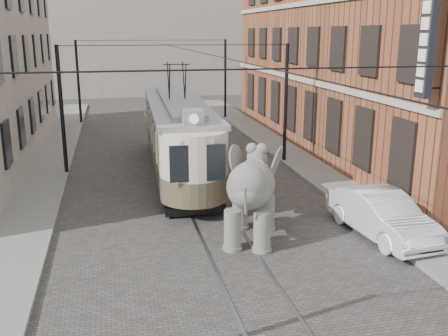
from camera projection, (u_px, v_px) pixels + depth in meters
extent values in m
plane|color=#464341|center=(206.00, 207.00, 19.73)|extent=(120.00, 120.00, 0.00)
cube|color=slate|center=(350.00, 195.00, 20.95)|extent=(2.00, 60.00, 0.15)
cube|color=slate|center=(28.00, 218.00, 18.36)|extent=(2.00, 60.00, 0.15)
cube|color=brown|center=(367.00, 42.00, 28.95)|extent=(8.00, 26.00, 12.00)
cube|color=gray|center=(139.00, 27.00, 55.66)|extent=(28.00, 10.00, 14.00)
imported|color=silver|center=(382.00, 215.00, 16.77)|extent=(2.06, 4.71, 1.51)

